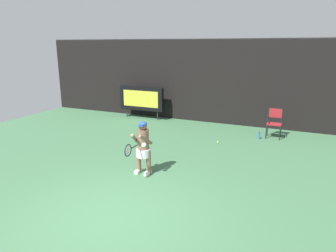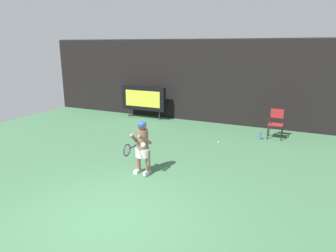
{
  "view_description": "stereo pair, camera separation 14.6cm",
  "coord_description": "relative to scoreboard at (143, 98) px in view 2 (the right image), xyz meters",
  "views": [
    {
      "loc": [
        3.24,
        -4.47,
        3.37
      ],
      "look_at": [
        -0.28,
        3.48,
        1.05
      ],
      "focal_mm": 32.56,
      "sensor_mm": 36.0,
      "label": 1
    },
    {
      "loc": [
        3.38,
        -4.41,
        3.37
      ],
      "look_at": [
        -0.28,
        3.48,
        1.05
      ],
      "focal_mm": 32.56,
      "sensor_mm": 36.0,
      "label": 2
    }
  ],
  "objects": [
    {
      "name": "backdrop_screen",
      "position": [
        3.6,
        0.6,
        0.86
      ],
      "size": [
        18.0,
        0.12,
        3.66
      ],
      "color": "black",
      "rests_on": "ground"
    },
    {
      "name": "tennis_ball_loose",
      "position": [
        4.29,
        -2.24,
        -0.91
      ],
      "size": [
        0.07,
        0.07,
        0.07
      ],
      "color": "#CCDB3D",
      "rests_on": "ground"
    },
    {
      "name": "tennis_player",
      "position": [
        3.13,
        -5.63,
        -0.17
      ],
      "size": [
        0.53,
        0.6,
        1.44
      ],
      "color": "white",
      "rests_on": "ground"
    },
    {
      "name": "water_bottle",
      "position": [
        5.56,
        -1.16,
        -0.82
      ],
      "size": [
        0.07,
        0.07,
        0.27
      ],
      "color": "blue",
      "rests_on": "ground"
    },
    {
      "name": "scoreboard",
      "position": [
        0.0,
        0.0,
        0.0
      ],
      "size": [
        2.2,
        0.21,
        1.5
      ],
      "color": "black",
      "rests_on": "ground"
    },
    {
      "name": "umpire_chair",
      "position": [
        6.02,
        -0.73,
        -0.33
      ],
      "size": [
        0.52,
        0.44,
        1.08
      ],
      "color": "black",
      "rests_on": "ground"
    },
    {
      "name": "ground",
      "position": [
        3.6,
        -8.08,
        -0.96
      ],
      "size": [
        18.0,
        22.0,
        0.03
      ],
      "color": "#42724C"
    },
    {
      "name": "tennis_racket",
      "position": [
        3.09,
        -6.3,
        -0.07
      ],
      "size": [
        0.03,
        0.6,
        0.31
      ],
      "rotation": [
        0.0,
        0.0,
        0.22
      ],
      "color": "black"
    }
  ]
}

